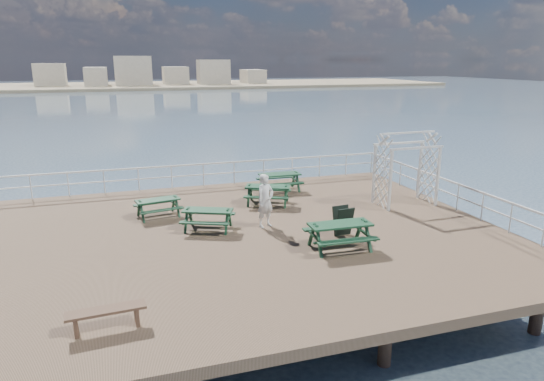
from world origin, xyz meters
The scene contains 12 objects.
ground centered at (0.00, 0.00, -0.15)m, with size 18.00×14.00×0.30m, color brown.
sea_backdrop centered at (12.54, 134.07, -0.51)m, with size 300.00×300.00×9.20m.
railing centered at (-0.07, 2.57, 0.87)m, with size 17.77×13.76×1.10m.
picnic_table_a centered at (-2.45, 2.78, 0.50)m, with size 1.82×1.57×0.78m.
picnic_table_b centered at (1.99, 3.09, 0.56)m, with size 2.25×2.07×0.88m.
picnic_table_c centered at (3.13, 4.96, 0.58)m, with size 1.91×1.56×0.90m.
picnic_table_d centered at (-0.92, 0.77, 0.53)m, with size 2.11×1.94×0.83m.
picnic_table_e centered at (2.68, -2.25, 0.61)m, with size 2.01×1.64×0.95m.
flat_bench_near centered at (-4.25, -4.99, 0.37)m, with size 1.72×0.51×0.49m.
trellis_arbor centered at (7.31, 1.36, 1.33)m, with size 2.44×1.35×2.99m.
sandwich_board centered at (3.30, -1.19, 0.49)m, with size 0.66×0.52×1.01m.
person centered at (1.08, 0.47, 0.96)m, with size 0.70×0.46×1.91m, color silver.
Camera 1 is at (-3.71, -15.18, 5.75)m, focal length 32.00 mm.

